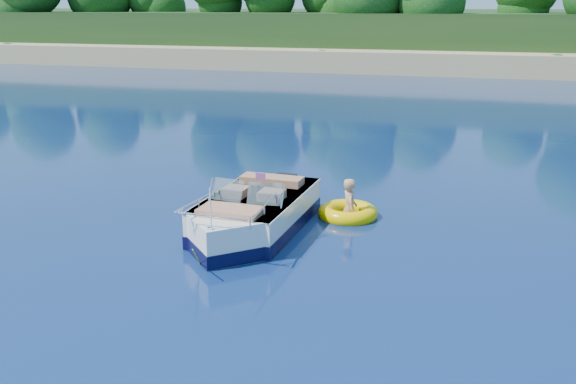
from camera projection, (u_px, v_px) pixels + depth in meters
The scene contains 5 objects.
ground at pixel (292, 276), 11.33m from camera, with size 160.00×160.00×0.00m, color #09153F.
shoreline at pixel (456, 40), 69.70m from camera, with size 170.00×59.00×6.00m.
motorboat at pixel (252, 218), 13.38m from camera, with size 1.94×5.11×1.70m.
tow_tube at pixel (348, 213), 14.46m from camera, with size 1.66×1.66×0.36m.
boy at pixel (349, 218), 14.39m from camera, with size 0.54×0.35×1.48m, color tan.
Camera 1 is at (2.93, -10.04, 4.61)m, focal length 40.00 mm.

